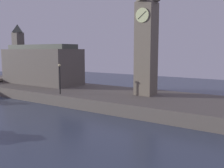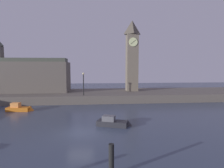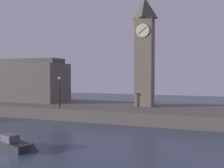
{
  "view_description": "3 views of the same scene",
  "coord_description": "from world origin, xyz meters",
  "px_view_note": "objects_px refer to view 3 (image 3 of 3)",
  "views": [
    {
      "loc": [
        24.72,
        -9.51,
        7.33
      ],
      "look_at": [
        6.22,
        17.71,
        3.06
      ],
      "focal_mm": 41.0,
      "sensor_mm": 36.0,
      "label": 1
    },
    {
      "loc": [
        1.51,
        -17.89,
        6.36
      ],
      "look_at": [
        4.55,
        14.85,
        3.53
      ],
      "focal_mm": 29.28,
      "sensor_mm": 36.0,
      "label": 2
    },
    {
      "loc": [
        17.72,
        -14.96,
        5.98
      ],
      "look_at": [
        5.74,
        17.87,
        4.63
      ],
      "focal_mm": 42.29,
      "sensor_mm": 36.0,
      "label": 3
    }
  ],
  "objects_px": {
    "clock_tower": "(145,50)",
    "parliament_hall": "(21,80)",
    "boat_barge_dark": "(18,145)",
    "streetlamp": "(59,89)"
  },
  "relations": [
    {
      "from": "clock_tower",
      "to": "parliament_hall",
      "type": "xyz_separation_m",
      "value": [
        -21.19,
        0.36,
        -4.31
      ]
    },
    {
      "from": "streetlamp",
      "to": "boat_barge_dark",
      "type": "height_order",
      "value": "streetlamp"
    },
    {
      "from": "parliament_hall",
      "to": "boat_barge_dark",
      "type": "xyz_separation_m",
      "value": [
        15.53,
        -19.57,
        -4.52
      ]
    },
    {
      "from": "boat_barge_dark",
      "to": "clock_tower",
      "type": "bearing_deg",
      "value": 73.57
    },
    {
      "from": "parliament_hall",
      "to": "boat_barge_dark",
      "type": "height_order",
      "value": "parliament_hall"
    },
    {
      "from": "streetlamp",
      "to": "boat_barge_dark",
      "type": "xyz_separation_m",
      "value": [
        4.32,
        -13.29,
        -3.65
      ]
    },
    {
      "from": "clock_tower",
      "to": "boat_barge_dark",
      "type": "height_order",
      "value": "clock_tower"
    },
    {
      "from": "clock_tower",
      "to": "streetlamp",
      "type": "distance_m",
      "value": 12.72
    },
    {
      "from": "clock_tower",
      "to": "streetlamp",
      "type": "height_order",
      "value": "clock_tower"
    },
    {
      "from": "parliament_hall",
      "to": "streetlamp",
      "type": "xyz_separation_m",
      "value": [
        11.21,
        -6.29,
        -0.88
      ]
    }
  ]
}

